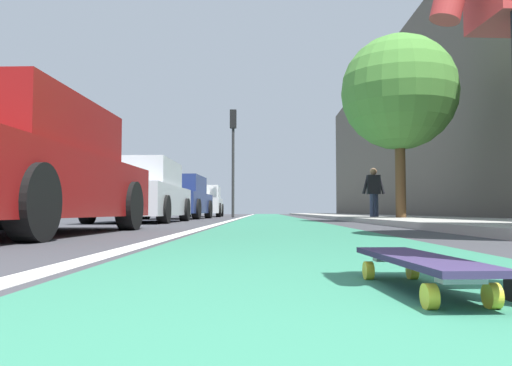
# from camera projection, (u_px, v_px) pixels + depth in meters

# --- Properties ---
(ground_plane) EXTENTS (80.00, 80.00, 0.00)m
(ground_plane) POSITION_uv_depth(u_px,v_px,m) (278.00, 224.00, 10.63)
(ground_plane) COLOR #38383D
(bike_lane_paint) EXTENTS (56.00, 2.14, 0.00)m
(bike_lane_paint) POSITION_uv_depth(u_px,v_px,m) (270.00, 217.00, 24.61)
(bike_lane_paint) COLOR #2D7256
(bike_lane_paint) RESTS_ON ground
(lane_stripe_white) EXTENTS (52.00, 0.16, 0.01)m
(lane_stripe_white) POSITION_uv_depth(u_px,v_px,m) (240.00, 218.00, 20.63)
(lane_stripe_white) COLOR silver
(lane_stripe_white) RESTS_ON ground
(sidewalk_curb) EXTENTS (52.00, 3.20, 0.11)m
(sidewalk_curb) POSITION_uv_depth(u_px,v_px,m) (369.00, 217.00, 18.56)
(sidewalk_curb) COLOR #9E9B93
(sidewalk_curb) RESTS_ON ground
(building_facade) EXTENTS (40.00, 1.20, 8.12)m
(building_facade) POSITION_uv_depth(u_px,v_px,m) (413.00, 125.00, 22.73)
(building_facade) COLOR #5A5349
(building_facade) RESTS_ON ground
(skateboard) EXTENTS (0.85, 0.26, 0.11)m
(skateboard) POSITION_uv_depth(u_px,v_px,m) (419.00, 263.00, 1.67)
(skateboard) COLOR yellow
(skateboard) RESTS_ON ground
(parked_car_near) EXTENTS (4.62, 2.04, 1.50)m
(parked_car_near) POSITION_uv_depth(u_px,v_px,m) (16.00, 170.00, 5.77)
(parked_car_near) COLOR maroon
(parked_car_near) RESTS_ON ground
(parked_car_mid) EXTENTS (4.56, 1.86, 1.46)m
(parked_car_mid) POSITION_uv_depth(u_px,v_px,m) (141.00, 193.00, 12.35)
(parked_car_mid) COLOR silver
(parked_car_mid) RESTS_ON ground
(parked_car_far) EXTENTS (4.32, 2.03, 1.50)m
(parked_car_far) POSITION_uv_depth(u_px,v_px,m) (179.00, 198.00, 18.16)
(parked_car_far) COLOR navy
(parked_car_far) RESTS_ON ground
(parked_car_end) EXTENTS (4.64, 2.01, 1.48)m
(parked_car_end) POSITION_uv_depth(u_px,v_px,m) (203.00, 202.00, 25.13)
(parked_car_end) COLOR silver
(parked_car_end) RESTS_ON ground
(traffic_light) EXTENTS (0.33, 0.28, 4.68)m
(traffic_light) POSITION_uv_depth(u_px,v_px,m) (233.00, 144.00, 22.49)
(traffic_light) COLOR #2D2D2D
(traffic_light) RESTS_ON ground
(street_tree_mid) EXTENTS (2.89, 2.89, 4.69)m
(street_tree_mid) POSITION_uv_depth(u_px,v_px,m) (399.00, 93.00, 12.95)
(street_tree_mid) COLOR brown
(street_tree_mid) RESTS_ON ground
(pedestrian_distant) EXTENTS (0.43, 0.66, 1.52)m
(pedestrian_distant) POSITION_uv_depth(u_px,v_px,m) (374.00, 190.00, 15.03)
(pedestrian_distant) COLOR #384260
(pedestrian_distant) RESTS_ON ground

